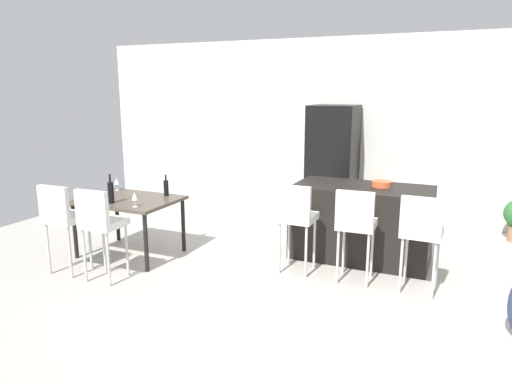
% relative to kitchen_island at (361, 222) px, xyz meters
% --- Properties ---
extents(ground_plane, '(10.00, 10.00, 0.00)m').
position_rel_kitchen_island_xyz_m(ground_plane, '(-0.32, -0.73, -0.46)').
color(ground_plane, '#ADA89E').
extents(back_wall, '(10.00, 0.12, 2.90)m').
position_rel_kitchen_island_xyz_m(back_wall, '(-0.32, 2.00, 0.99)').
color(back_wall, beige).
rests_on(back_wall, ground_plane).
extents(kitchen_island, '(1.66, 0.85, 0.92)m').
position_rel_kitchen_island_xyz_m(kitchen_island, '(0.00, 0.00, 0.00)').
color(kitchen_island, black).
rests_on(kitchen_island, ground_plane).
extents(bar_chair_left, '(0.40, 0.40, 1.05)m').
position_rel_kitchen_island_xyz_m(bar_chair_left, '(-0.58, -0.81, 0.24)').
color(bar_chair_left, silver).
rests_on(bar_chair_left, ground_plane).
extents(bar_chair_middle, '(0.42, 0.42, 1.05)m').
position_rel_kitchen_island_xyz_m(bar_chair_middle, '(0.10, -0.81, 0.24)').
color(bar_chair_middle, silver).
rests_on(bar_chair_middle, ground_plane).
extents(bar_chair_right, '(0.41, 0.41, 1.05)m').
position_rel_kitchen_island_xyz_m(bar_chair_right, '(0.77, -0.81, 0.24)').
color(bar_chair_right, silver).
rests_on(bar_chair_right, ground_plane).
extents(dining_table, '(1.21, 0.90, 0.74)m').
position_rel_kitchen_island_xyz_m(dining_table, '(-2.71, -1.10, 0.21)').
color(dining_table, '#4C4238').
rests_on(dining_table, ground_plane).
extents(dining_chair_near, '(0.41, 0.41, 1.05)m').
position_rel_kitchen_island_xyz_m(dining_chair_near, '(-2.98, -1.92, 0.24)').
color(dining_chair_near, silver).
rests_on(dining_chair_near, ground_plane).
extents(dining_chair_far, '(0.42, 0.42, 1.05)m').
position_rel_kitchen_island_xyz_m(dining_chair_far, '(-2.43, -1.92, 0.24)').
color(dining_chair_far, silver).
rests_on(dining_chair_far, ground_plane).
extents(wine_bottle_middle, '(0.06, 0.06, 0.27)m').
position_rel_kitchen_island_xyz_m(wine_bottle_middle, '(-2.36, -0.77, 0.39)').
color(wine_bottle_middle, black).
rests_on(wine_bottle_middle, dining_table).
extents(wine_bottle_far, '(0.07, 0.07, 0.35)m').
position_rel_kitchen_island_xyz_m(wine_bottle_far, '(-2.73, -1.38, 0.42)').
color(wine_bottle_far, black).
rests_on(wine_bottle_far, dining_table).
extents(wine_glass_left, '(0.07, 0.07, 0.17)m').
position_rel_kitchen_island_xyz_m(wine_glass_left, '(-3.16, -0.78, 0.40)').
color(wine_glass_left, silver).
rests_on(wine_glass_left, dining_table).
extents(wine_glass_right, '(0.07, 0.07, 0.17)m').
position_rel_kitchen_island_xyz_m(wine_glass_right, '(-2.35, -1.42, 0.40)').
color(wine_glass_right, silver).
rests_on(wine_glass_right, dining_table).
extents(refrigerator, '(0.72, 0.68, 1.84)m').
position_rel_kitchen_island_xyz_m(refrigerator, '(-0.81, 1.56, 0.46)').
color(refrigerator, black).
rests_on(refrigerator, ground_plane).
extents(fruit_bowl, '(0.24, 0.24, 0.07)m').
position_rel_kitchen_island_xyz_m(fruit_bowl, '(0.21, 0.07, 0.50)').
color(fruit_bowl, '#C6512D').
rests_on(fruit_bowl, kitchen_island).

